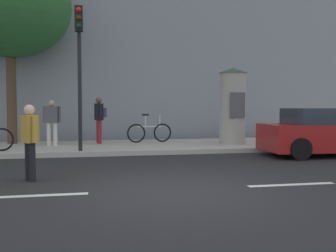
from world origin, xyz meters
The scene contains 12 objects.
ground_plane centered at (0.00, 0.00, 0.00)m, with size 80.00×80.00×0.00m, color #232326.
sidewalk_curb centered at (0.00, 7.00, 0.07)m, with size 36.00×4.00×0.15m, color #B2ADA3.
lane_markings centered at (0.00, 0.00, 0.00)m, with size 25.80×0.16×0.01m.
building_backdrop centered at (0.00, 12.00, 5.46)m, with size 36.00×5.00×10.93m, color gray.
traffic_light centered at (-1.78, 5.24, 3.10)m, with size 0.24×0.45×4.39m.
poster_column centered at (3.62, 6.47, 1.57)m, with size 1.04×1.04×2.79m.
street_tree centered at (-4.33, 8.22, 5.19)m, with size 4.41×4.41×6.93m.
pedestrian_tallest centered at (-2.68, 1.41, 0.90)m, with size 0.40×0.50×1.57m.
pedestrian_in_dark_shirt centered at (-2.81, 7.22, 1.09)m, with size 0.63×0.36×1.60m.
pedestrian_with_bag centered at (-1.15, 7.65, 1.19)m, with size 0.45×0.66×1.73m.
bicycle_upright centered at (0.74, 7.72, 0.54)m, with size 1.76×0.32×1.09m.
parked_car_blue centered at (5.94, 3.83, 0.72)m, with size 4.59×1.99×1.48m.
Camera 1 is at (-1.42, -6.83, 1.54)m, focal length 41.09 mm.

